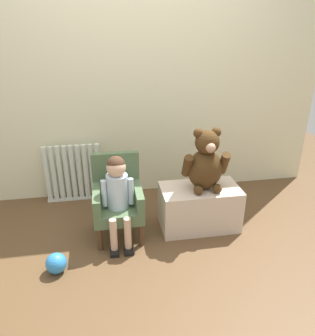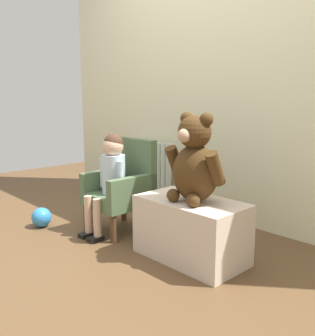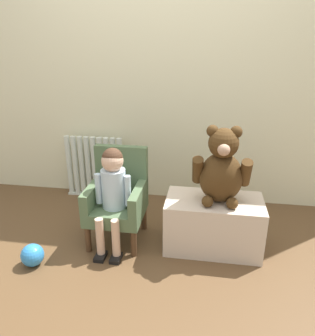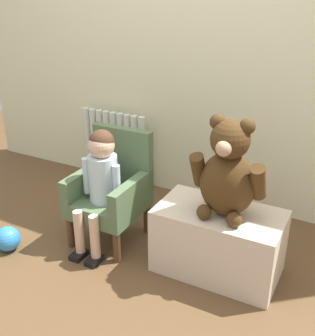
{
  "view_description": "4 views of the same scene",
  "coord_description": "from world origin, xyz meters",
  "px_view_note": "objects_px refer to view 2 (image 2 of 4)",
  "views": [
    {
      "loc": [
        -0.29,
        -1.85,
        1.66
      ],
      "look_at": [
        0.12,
        0.56,
        0.57
      ],
      "focal_mm": 35.0,
      "sensor_mm": 36.0,
      "label": 1
    },
    {
      "loc": [
        1.92,
        -1.14,
        0.99
      ],
      "look_at": [
        0.15,
        0.55,
        0.52
      ],
      "focal_mm": 40.0,
      "sensor_mm": 36.0,
      "label": 2
    },
    {
      "loc": [
        0.41,
        -1.54,
        1.41
      ],
      "look_at": [
        0.08,
        0.54,
        0.58
      ],
      "focal_mm": 35.0,
      "sensor_mm": 36.0,
      "label": 3
    },
    {
      "loc": [
        1.08,
        -1.34,
        1.5
      ],
      "look_at": [
        0.1,
        0.52,
        0.55
      ],
      "focal_mm": 45.0,
      "sensor_mm": 36.0,
      "label": 4
    }
  ],
  "objects_px": {
    "child_armchair": "(123,187)",
    "toy_ball": "(41,217)",
    "child_figure": "(111,169)",
    "low_bench": "(191,229)",
    "radiator": "(150,173)",
    "large_teddy_bear": "(195,163)"
  },
  "relations": [
    {
      "from": "large_teddy_bear",
      "to": "low_bench",
      "type": "bearing_deg",
      "value": 162.02
    },
    {
      "from": "toy_ball",
      "to": "child_figure",
      "type": "bearing_deg",
      "value": 33.85
    },
    {
      "from": "child_armchair",
      "to": "child_figure",
      "type": "bearing_deg",
      "value": -90.0
    },
    {
      "from": "child_figure",
      "to": "toy_ball",
      "type": "bearing_deg",
      "value": -146.15
    },
    {
      "from": "radiator",
      "to": "large_teddy_bear",
      "type": "bearing_deg",
      "value": -30.73
    },
    {
      "from": "large_teddy_bear",
      "to": "toy_ball",
      "type": "xyz_separation_m",
      "value": [
        -1.2,
        -0.39,
        -0.53
      ]
    },
    {
      "from": "child_armchair",
      "to": "child_figure",
      "type": "relative_size",
      "value": 0.93
    },
    {
      "from": "child_armchair",
      "to": "low_bench",
      "type": "relative_size",
      "value": 1.02
    },
    {
      "from": "child_armchair",
      "to": "toy_ball",
      "type": "height_order",
      "value": "child_armchair"
    },
    {
      "from": "radiator",
      "to": "low_bench",
      "type": "relative_size",
      "value": 0.87
    },
    {
      "from": "child_figure",
      "to": "low_bench",
      "type": "bearing_deg",
      "value": 6.73
    },
    {
      "from": "child_figure",
      "to": "low_bench",
      "type": "height_order",
      "value": "child_figure"
    },
    {
      "from": "radiator",
      "to": "toy_ball",
      "type": "distance_m",
      "value": 1.09
    },
    {
      "from": "low_bench",
      "to": "large_teddy_bear",
      "type": "height_order",
      "value": "large_teddy_bear"
    },
    {
      "from": "large_teddy_bear",
      "to": "toy_ball",
      "type": "distance_m",
      "value": 1.37
    },
    {
      "from": "child_armchair",
      "to": "toy_ball",
      "type": "bearing_deg",
      "value": -137.86
    },
    {
      "from": "low_bench",
      "to": "toy_ball",
      "type": "height_order",
      "value": "low_bench"
    },
    {
      "from": "child_armchair",
      "to": "large_teddy_bear",
      "type": "height_order",
      "value": "large_teddy_bear"
    },
    {
      "from": "toy_ball",
      "to": "child_armchair",
      "type": "bearing_deg",
      "value": 42.14
    },
    {
      "from": "child_armchair",
      "to": "large_teddy_bear",
      "type": "distance_m",
      "value": 0.78
    },
    {
      "from": "radiator",
      "to": "low_bench",
      "type": "distance_m",
      "value": 1.29
    },
    {
      "from": "radiator",
      "to": "low_bench",
      "type": "bearing_deg",
      "value": -31.03
    }
  ]
}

